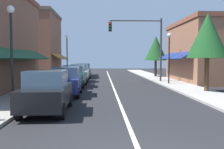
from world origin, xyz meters
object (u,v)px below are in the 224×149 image
(street_lamp_left_far, at_px, (67,50))
(tree_right_far, at_px, (156,48))
(parked_car_nearest_left, at_px, (47,92))
(traffic_signal_mast_arm, at_px, (144,39))
(parked_car_second_left, at_px, (66,81))
(tree_right_near, at_px, (207,36))
(parked_car_far_left, at_px, (80,73))
(parked_car_third_left, at_px, (74,76))
(street_lamp_left_near, at_px, (11,39))
(parked_car_distant_left, at_px, (83,71))
(street_lamp_right_mid, at_px, (169,50))

(street_lamp_left_far, bearing_deg, tree_right_far, 11.21)
(parked_car_nearest_left, relative_size, traffic_signal_mast_arm, 0.67)
(tree_right_far, bearing_deg, parked_car_nearest_left, -113.29)
(parked_car_second_left, xyz_separation_m, tree_right_far, (8.95, 15.99, 2.73))
(tree_right_near, bearing_deg, parked_car_second_left, -173.95)
(parked_car_far_left, height_order, street_lamp_left_far, street_lamp_left_far)
(parked_car_third_left, height_order, tree_right_far, tree_right_far)
(parked_car_nearest_left, bearing_deg, parked_car_third_left, 88.42)
(parked_car_far_left, height_order, tree_right_near, tree_right_near)
(parked_car_far_left, relative_size, tree_right_near, 0.78)
(street_lamp_left_near, bearing_deg, parked_car_distant_left, 83.50)
(traffic_signal_mast_arm, xyz_separation_m, tree_right_near, (2.98, -7.76, -0.43))
(traffic_signal_mast_arm, bearing_deg, street_lamp_right_mid, -52.78)
(parked_car_distant_left, bearing_deg, street_lamp_left_far, -160.17)
(parked_car_distant_left, bearing_deg, parked_car_far_left, -91.51)
(street_lamp_left_far, xyz_separation_m, tree_right_near, (11.02, -12.88, 0.40))
(tree_right_far, bearing_deg, parked_car_far_left, -144.36)
(tree_right_near, bearing_deg, parked_car_nearest_left, -147.29)
(street_lamp_right_mid, bearing_deg, parked_car_far_left, 158.10)
(parked_car_third_left, height_order, traffic_signal_mast_arm, traffic_signal_mast_arm)
(parked_car_distant_left, bearing_deg, tree_right_far, 7.84)
(tree_right_far, bearing_deg, street_lamp_left_far, -168.79)
(parked_car_second_left, relative_size, parked_car_third_left, 1.01)
(parked_car_third_left, height_order, street_lamp_left_far, street_lamp_left_far)
(tree_right_near, bearing_deg, street_lamp_left_far, 130.56)
(parked_car_third_left, xyz_separation_m, street_lamp_left_far, (-1.80, 8.91, 2.49))
(parked_car_nearest_left, relative_size, parked_car_second_left, 1.00)
(parked_car_nearest_left, distance_m, street_lamp_left_near, 3.41)
(parked_car_far_left, height_order, traffic_signal_mast_arm, traffic_signal_mast_arm)
(parked_car_nearest_left, xyz_separation_m, street_lamp_right_mid, (8.14, 11.29, 2.18))
(parked_car_nearest_left, distance_m, tree_right_far, 23.00)
(street_lamp_left_near, bearing_deg, street_lamp_right_mid, 43.99)
(parked_car_far_left, relative_size, traffic_signal_mast_arm, 0.67)
(parked_car_far_left, relative_size, street_lamp_left_far, 0.82)
(parked_car_third_left, relative_size, parked_car_distant_left, 1.00)
(parked_car_distant_left, xyz_separation_m, traffic_signal_mast_arm, (6.22, -5.82, 3.33))
(traffic_signal_mast_arm, bearing_deg, parked_car_second_left, -125.43)
(traffic_signal_mast_arm, distance_m, street_lamp_right_mid, 3.26)
(parked_car_nearest_left, distance_m, street_lamp_left_far, 19.09)
(parked_car_second_left, xyz_separation_m, parked_car_far_left, (-0.02, 9.56, 0.00))
(parked_car_far_left, bearing_deg, parked_car_third_left, -90.64)
(parked_car_third_left, distance_m, street_lamp_left_far, 9.43)
(parked_car_nearest_left, height_order, parked_car_far_left, same)
(parked_car_nearest_left, bearing_deg, street_lamp_right_mid, 52.98)
(street_lamp_left_far, distance_m, tree_right_far, 10.98)
(parked_car_third_left, xyz_separation_m, street_lamp_right_mid, (8.08, 1.37, 2.18))
(parked_car_third_left, distance_m, street_lamp_left_near, 8.95)
(street_lamp_left_near, height_order, street_lamp_right_mid, street_lamp_left_near)
(street_lamp_left_far, bearing_deg, parked_car_distant_left, 21.08)
(parked_car_nearest_left, distance_m, parked_car_far_left, 14.55)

